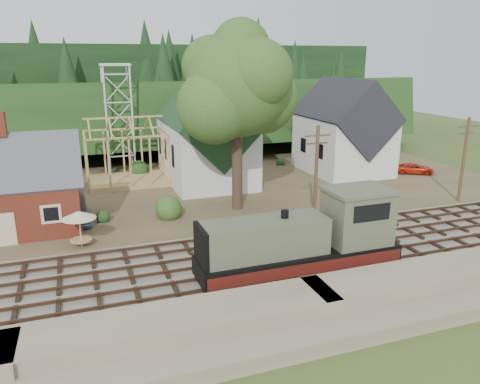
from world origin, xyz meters
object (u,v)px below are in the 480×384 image
object	(u,v)px
patio_set	(79,216)
car_red	(415,169)
locomotive	(307,241)
car_blue	(81,216)

from	to	relation	value
patio_set	car_red	bearing A→B (deg)	14.85
locomotive	car_blue	xyz separation A→B (m)	(-12.98, 13.47, -1.31)
car_red	car_blue	bearing A→B (deg)	127.81
car_blue	car_red	distance (m)	36.69
locomotive	car_blue	size ratio (longest dim) A/B	3.55
locomotive	car_red	world-z (taller)	locomotive
car_red	patio_set	xyz separation A→B (m)	(-36.53, -9.68, 1.65)
car_blue	car_red	size ratio (longest dim) A/B	0.88
car_blue	car_red	world-z (taller)	car_blue
car_blue	car_red	xyz separation A→B (m)	(36.37, 4.82, -0.04)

